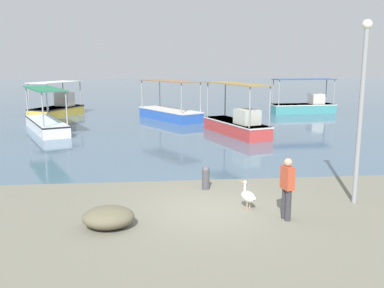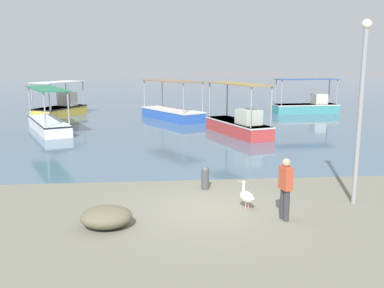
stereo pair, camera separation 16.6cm
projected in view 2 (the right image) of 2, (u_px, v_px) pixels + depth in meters
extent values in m
plane|color=slate|center=(207.00, 208.00, 12.41)|extent=(120.00, 120.00, 0.00)
cube|color=#49637A|center=(165.00, 92.00, 59.34)|extent=(110.00, 90.00, 0.00)
cube|color=white|center=(49.00, 125.00, 26.05)|extent=(3.87, 6.44, 0.66)
cube|color=black|center=(48.00, 121.00, 25.99)|extent=(3.92, 6.49, 0.08)
cylinder|color=#99999E|center=(30.00, 101.00, 28.05)|extent=(0.08, 0.08, 1.89)
cylinder|color=#99999E|center=(49.00, 100.00, 28.63)|extent=(0.08, 0.08, 1.89)
cylinder|color=#99999E|center=(45.00, 110.00, 22.97)|extent=(0.08, 0.08, 1.89)
cylinder|color=#99999E|center=(68.00, 109.00, 23.55)|extent=(0.08, 0.08, 1.89)
cube|color=#25714D|center=(46.00, 88.00, 25.62)|extent=(3.88, 6.30, 0.05)
cube|color=teal|center=(305.00, 109.00, 34.78)|extent=(5.23, 1.93, 0.75)
cube|color=silver|center=(305.00, 105.00, 34.71)|extent=(5.27, 1.97, 0.08)
cylinder|color=#99999E|center=(282.00, 93.00, 33.51)|extent=(0.08, 0.08, 1.98)
cylinder|color=#99999E|center=(276.00, 92.00, 34.83)|extent=(0.08, 0.08, 1.98)
cylinder|color=#99999E|center=(337.00, 92.00, 34.21)|extent=(0.08, 0.08, 1.98)
cylinder|color=#99999E|center=(329.00, 91.00, 35.52)|extent=(0.08, 0.08, 1.98)
cube|color=#2D4C87|center=(307.00, 79.00, 34.32)|extent=(5.03, 2.02, 0.05)
cube|color=silver|center=(319.00, 99.00, 34.80)|extent=(1.08, 1.18, 0.82)
cube|color=gold|center=(60.00, 111.00, 33.13)|extent=(3.69, 4.88, 0.70)
cube|color=black|center=(59.00, 107.00, 33.07)|extent=(3.75, 4.93, 0.08)
cylinder|color=#99999E|center=(50.00, 97.00, 30.76)|extent=(0.08, 0.08, 1.88)
cylinder|color=#99999E|center=(32.00, 96.00, 31.35)|extent=(0.08, 0.08, 1.88)
cylinder|color=#99999E|center=(83.00, 93.00, 34.42)|extent=(0.08, 0.08, 1.88)
cylinder|color=#99999E|center=(66.00, 93.00, 35.01)|extent=(0.08, 0.08, 1.88)
cube|color=silver|center=(58.00, 82.00, 32.70)|extent=(3.69, 4.74, 0.05)
cube|color=beige|center=(67.00, 99.00, 33.89)|extent=(1.59, 1.39, 1.06)
cube|color=blue|center=(172.00, 114.00, 31.25)|extent=(4.52, 6.01, 0.72)
cube|color=silver|center=(172.00, 110.00, 31.19)|extent=(4.57, 6.07, 0.08)
cylinder|color=#99999E|center=(203.00, 97.00, 29.27)|extent=(0.08, 0.08, 2.03)
cylinder|color=#99999E|center=(183.00, 99.00, 28.38)|extent=(0.08, 0.08, 2.03)
cylinder|color=#99999E|center=(162.00, 93.00, 33.60)|extent=(0.08, 0.08, 2.03)
cylinder|color=#99999E|center=(144.00, 94.00, 32.71)|extent=(0.08, 0.08, 2.03)
cube|color=#896647|center=(172.00, 81.00, 30.79)|extent=(4.51, 5.89, 0.05)
cube|color=#C13B39|center=(237.00, 128.00, 24.86)|extent=(3.11, 5.71, 0.75)
cube|color=silver|center=(237.00, 122.00, 24.80)|extent=(3.16, 5.76, 0.08)
cylinder|color=#99999E|center=(210.00, 100.00, 26.62)|extent=(0.08, 0.08, 2.14)
cylinder|color=#99999E|center=(227.00, 99.00, 27.09)|extent=(0.08, 0.08, 2.14)
cylinder|color=#99999E|center=(251.00, 108.00, 22.08)|extent=(0.08, 0.08, 2.14)
cylinder|color=#99999E|center=(271.00, 107.00, 22.56)|extent=(0.08, 0.08, 2.14)
cube|color=olive|center=(238.00, 84.00, 24.38)|extent=(3.14, 5.55, 0.05)
cube|color=beige|center=(249.00, 117.00, 23.59)|extent=(1.40, 1.59, 0.82)
cylinder|color=#E0997A|center=(246.00, 206.00, 12.30)|extent=(0.03, 0.03, 0.22)
cylinder|color=#E0997A|center=(248.00, 205.00, 12.35)|extent=(0.03, 0.03, 0.22)
ellipsoid|color=white|center=(247.00, 197.00, 12.31)|extent=(0.49, 0.63, 0.32)
ellipsoid|color=white|center=(252.00, 199.00, 12.09)|extent=(0.18, 0.20, 0.10)
cylinder|color=white|center=(244.00, 188.00, 12.39)|extent=(0.07, 0.07, 0.26)
sphere|color=white|center=(244.00, 183.00, 12.36)|extent=(0.11, 0.11, 0.11)
cone|color=#E5933F|center=(240.00, 182.00, 12.51)|extent=(0.18, 0.30, 0.06)
cylinder|color=gray|center=(360.00, 119.00, 12.37)|extent=(0.14, 0.14, 5.10)
sphere|color=#EAEACC|center=(367.00, 24.00, 11.87)|extent=(0.28, 0.28, 0.28)
cylinder|color=#47474C|center=(205.00, 180.00, 14.20)|extent=(0.25, 0.25, 0.63)
sphere|color=#4C4C51|center=(205.00, 170.00, 14.13)|extent=(0.26, 0.26, 0.26)
cylinder|color=#34343A|center=(286.00, 206.00, 11.35)|extent=(0.16, 0.16, 0.85)
cylinder|color=#34343A|center=(283.00, 204.00, 11.52)|extent=(0.16, 0.16, 0.85)
cube|color=#B5472D|center=(286.00, 178.00, 11.29)|extent=(0.31, 0.44, 0.62)
sphere|color=tan|center=(287.00, 163.00, 11.21)|extent=(0.22, 0.22, 0.22)
ellipsoid|color=#645E47|center=(106.00, 217.00, 10.95)|extent=(1.33, 1.13, 0.55)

